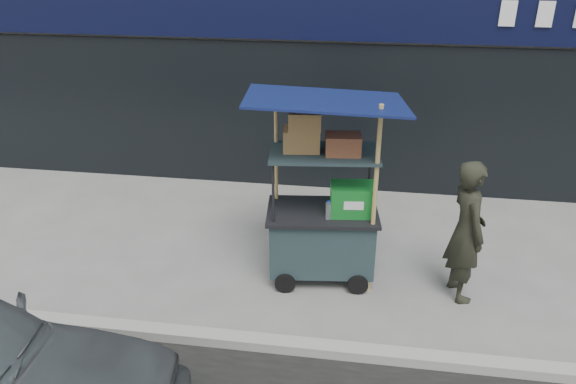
# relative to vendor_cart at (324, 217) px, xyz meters

# --- Properties ---
(ground) EXTENTS (80.00, 80.00, 0.00)m
(ground) POSITION_rel_vendor_cart_xyz_m (0.10, -1.24, -0.84)
(ground) COLOR slate
(ground) RESTS_ON ground
(curb) EXTENTS (80.00, 0.18, 0.12)m
(curb) POSITION_rel_vendor_cart_xyz_m (0.10, -1.44, -0.78)
(curb) COLOR #999991
(curb) RESTS_ON ground
(vendor_cart) EXTENTS (1.89, 1.43, 2.39)m
(vendor_cart) POSITION_rel_vendor_cart_xyz_m (0.00, 0.00, 0.00)
(vendor_cart) COLOR #1A292C
(vendor_cart) RESTS_ON ground
(vendor_man) EXTENTS (0.56, 0.71, 1.72)m
(vendor_man) POSITION_rel_vendor_cart_xyz_m (1.64, -0.15, 0.03)
(vendor_man) COLOR black
(vendor_man) RESTS_ON ground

